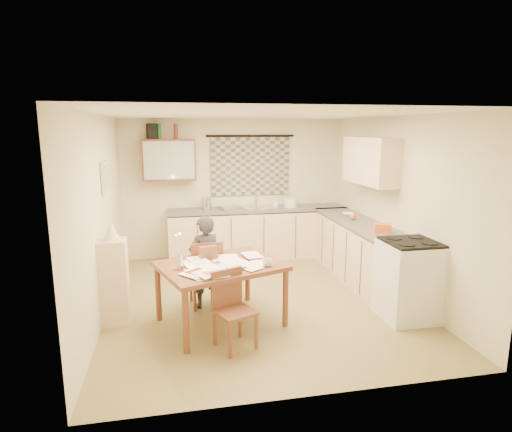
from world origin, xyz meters
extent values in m
cube|color=olive|center=(0.00, 0.00, -0.01)|extent=(4.00, 4.50, 0.02)
cube|color=white|center=(0.00, 0.00, 2.51)|extent=(4.00, 4.50, 0.02)
cube|color=beige|center=(0.00, 2.26, 1.25)|extent=(4.00, 0.02, 2.50)
cube|color=beige|center=(0.00, -2.26, 1.25)|extent=(4.00, 0.02, 2.50)
cube|color=beige|center=(-2.01, 0.00, 1.25)|extent=(0.02, 4.50, 2.50)
cube|color=beige|center=(2.01, 0.00, 1.25)|extent=(0.02, 4.50, 2.50)
cube|color=#334E7E|center=(0.30, 2.22, 1.65)|extent=(1.45, 0.03, 1.05)
cylinder|color=black|center=(0.30, 2.20, 2.20)|extent=(1.60, 0.04, 0.04)
cube|color=maroon|center=(-1.15, 2.08, 1.80)|extent=(0.90, 0.34, 0.70)
cube|color=#99B2A5|center=(-1.15, 1.91, 1.80)|extent=(0.84, 0.02, 0.64)
cube|color=beige|center=(1.83, 0.55, 1.85)|extent=(0.34, 1.30, 0.70)
cube|color=beige|center=(-1.97, 0.40, 1.70)|extent=(0.04, 0.50, 0.40)
cube|color=beige|center=(-1.95, 0.40, 1.70)|extent=(0.01, 0.42, 0.32)
cube|color=beige|center=(0.43, 1.95, 0.43)|extent=(3.30, 0.60, 0.86)
cube|color=#4F4C4B|center=(0.43, 1.95, 0.90)|extent=(3.30, 0.62, 0.04)
cube|color=beige|center=(1.70, 0.29, 0.43)|extent=(0.60, 2.95, 0.86)
cube|color=#4F4C4B|center=(1.70, 0.29, 0.90)|extent=(0.62, 2.95, 0.04)
cube|color=white|center=(1.70, -0.93, 0.48)|extent=(0.64, 0.64, 0.96)
cube|color=black|center=(1.70, -0.93, 0.97)|extent=(0.61, 0.61, 0.03)
cube|color=silver|center=(0.40, 1.95, 0.88)|extent=(0.64, 0.56, 0.10)
cylinder|color=silver|center=(0.39, 2.13, 1.06)|extent=(0.04, 0.04, 0.28)
cube|color=silver|center=(-0.13, 1.95, 0.95)|extent=(0.43, 0.39, 0.06)
cylinder|color=silver|center=(-0.53, 1.95, 1.04)|extent=(0.21, 0.21, 0.24)
cylinder|color=white|center=(0.99, 1.95, 1.00)|extent=(0.30, 0.30, 0.16)
imported|color=white|center=(0.71, 2.00, 1.00)|extent=(0.11, 0.11, 0.17)
imported|color=white|center=(1.70, 0.98, 0.94)|extent=(0.33, 0.33, 0.05)
cube|color=orange|center=(1.70, -0.20, 0.98)|extent=(0.26, 0.23, 0.12)
sphere|color=orange|center=(1.65, 0.67, 0.97)|extent=(0.10, 0.10, 0.10)
cube|color=black|center=(-1.42, 2.08, 2.28)|extent=(0.20, 0.23, 0.26)
cylinder|color=#195926|center=(-1.30, 2.08, 2.28)|extent=(0.07, 0.07, 0.26)
cylinder|color=maroon|center=(-1.02, 2.08, 2.28)|extent=(0.07, 0.07, 0.26)
cube|color=brown|center=(-0.59, -0.64, 0.72)|extent=(1.64, 1.43, 0.05)
cube|color=brown|center=(-0.73, -0.05, 0.44)|extent=(0.44, 0.44, 0.04)
cube|color=brown|center=(-0.71, -0.23, 0.68)|extent=(0.41, 0.08, 0.45)
cube|color=brown|center=(-0.51, -1.26, 0.40)|extent=(0.50, 0.50, 0.04)
cube|color=brown|center=(-0.58, -1.10, 0.63)|extent=(0.36, 0.18, 0.41)
imported|color=black|center=(-0.73, -0.09, 0.61)|extent=(0.64, 0.59, 1.23)
cube|color=beige|center=(-1.84, -0.38, 0.52)|extent=(0.32, 0.30, 1.04)
cone|color=beige|center=(-1.84, -0.38, 1.15)|extent=(0.20, 0.20, 0.22)
cube|color=brown|center=(-0.71, -0.41, 0.83)|extent=(0.24, 0.14, 0.16)
imported|color=white|center=(-0.06, -0.83, 0.80)|extent=(0.14, 0.14, 0.09)
imported|color=maroon|center=(-0.93, -1.04, 0.76)|extent=(0.48, 0.48, 0.03)
imported|color=orange|center=(-0.96, -0.89, 0.76)|extent=(0.25, 0.31, 0.02)
cube|color=orange|center=(-0.76, -1.03, 0.77)|extent=(0.13, 0.10, 0.04)
cube|color=black|center=(-0.37, -0.90, 0.76)|extent=(0.13, 0.11, 0.02)
cylinder|color=silver|center=(-1.06, -0.76, 0.84)|extent=(0.08, 0.08, 0.18)
cylinder|color=white|center=(-1.09, -0.75, 1.04)|extent=(0.03, 0.03, 0.22)
sphere|color=#FFCC66|center=(-1.05, -0.74, 1.16)|extent=(0.02, 0.02, 0.02)
cube|color=white|center=(-0.55, -0.42, 0.75)|extent=(0.27, 0.34, 0.00)
cube|color=white|center=(-0.80, -1.04, 0.75)|extent=(0.23, 0.31, 0.00)
cube|color=white|center=(-0.13, -0.69, 0.75)|extent=(0.24, 0.32, 0.00)
cube|color=white|center=(-0.46, -0.42, 0.76)|extent=(0.24, 0.32, 0.00)
cube|color=white|center=(-0.88, -0.54, 0.76)|extent=(0.35, 0.36, 0.00)
cube|color=white|center=(-0.49, -0.74, 0.76)|extent=(0.36, 0.35, 0.00)
cube|color=white|center=(-0.67, -1.02, 0.76)|extent=(0.27, 0.34, 0.00)
cube|color=white|center=(-0.70, -0.91, 0.76)|extent=(0.34, 0.36, 0.00)
cube|color=white|center=(-0.29, -0.85, 0.76)|extent=(0.34, 0.36, 0.00)
cube|color=white|center=(-0.48, -0.63, 0.77)|extent=(0.28, 0.34, 0.00)
cube|color=white|center=(-0.92, -1.00, 0.77)|extent=(0.35, 0.36, 0.00)
cube|color=white|center=(-0.39, -0.62, 0.77)|extent=(0.32, 0.36, 0.00)
cube|color=white|center=(-0.73, -0.78, 0.77)|extent=(0.36, 0.35, 0.00)
cube|color=white|center=(-0.88, -0.96, 0.77)|extent=(0.27, 0.34, 0.00)
cube|color=white|center=(-0.89, -0.74, 0.77)|extent=(0.28, 0.34, 0.00)
cube|color=white|center=(-0.85, -0.50, 0.77)|extent=(0.29, 0.35, 0.00)
cube|color=white|center=(-0.73, -0.80, 0.78)|extent=(0.34, 0.36, 0.00)
cube|color=white|center=(-0.17, -0.44, 0.78)|extent=(0.25, 0.33, 0.00)
cube|color=white|center=(-0.80, -1.04, 0.78)|extent=(0.33, 0.36, 0.00)
cube|color=white|center=(-0.66, -0.93, 0.78)|extent=(0.24, 0.32, 0.00)
camera|label=1|loc=(-1.12, -5.47, 2.31)|focal=30.00mm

